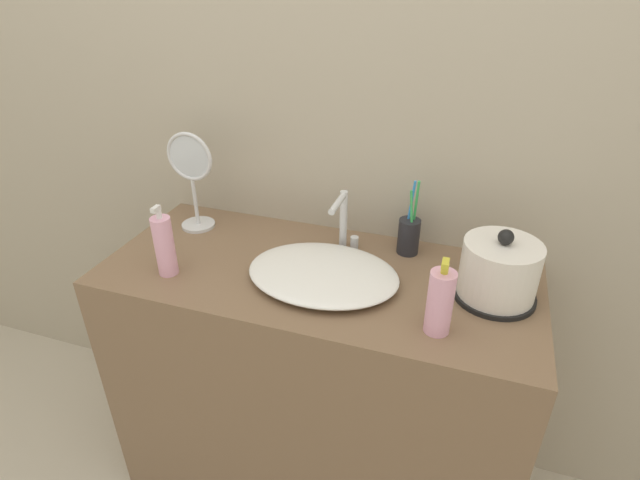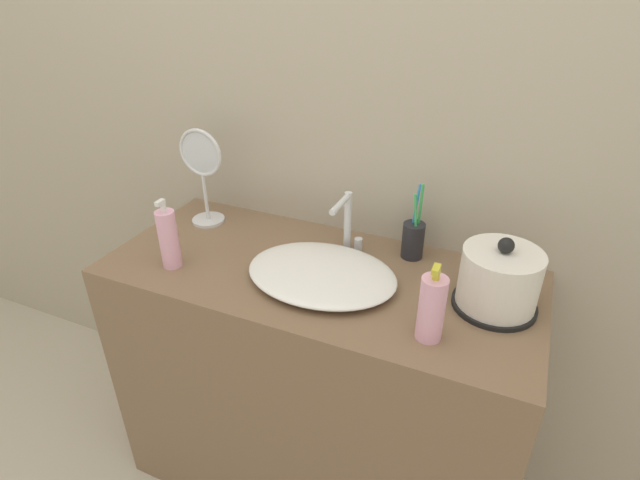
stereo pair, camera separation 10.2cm
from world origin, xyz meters
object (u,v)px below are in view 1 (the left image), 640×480
toothbrush_cup (409,235)px  lotion_bottle (440,302)px  vanity_mirror (192,175)px  shampoo_bottle (164,246)px  faucet (344,220)px  electric_kettle (498,273)px

toothbrush_cup → lotion_bottle: toothbrush_cup is taller
lotion_bottle → vanity_mirror: 0.84m
shampoo_bottle → vanity_mirror: 0.29m
faucet → lotion_bottle: bearing=-42.7°
faucet → toothbrush_cup: bearing=14.5°
toothbrush_cup → vanity_mirror: 0.67m
toothbrush_cup → vanity_mirror: (-0.66, -0.05, 0.12)m
faucet → lotion_bottle: (0.30, -0.28, -0.02)m
shampoo_bottle → vanity_mirror: vanity_mirror is taller
toothbrush_cup → vanity_mirror: vanity_mirror is taller
electric_kettle → vanity_mirror: bearing=173.8°
faucet → shampoo_bottle: shampoo_bottle is taller
faucet → lotion_bottle: 0.41m
lotion_bottle → electric_kettle: bearing=55.8°
toothbrush_cup → shampoo_bottle: toothbrush_cup is taller
shampoo_bottle → lotion_bottle: bearing=-1.0°
shampoo_bottle → electric_kettle: bearing=11.2°
shampoo_bottle → vanity_mirror: size_ratio=0.66×
toothbrush_cup → faucet: bearing=-165.5°
toothbrush_cup → shampoo_bottle: 0.67m
toothbrush_cup → lotion_bottle: size_ratio=1.19×
electric_kettle → toothbrush_cup: 0.29m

